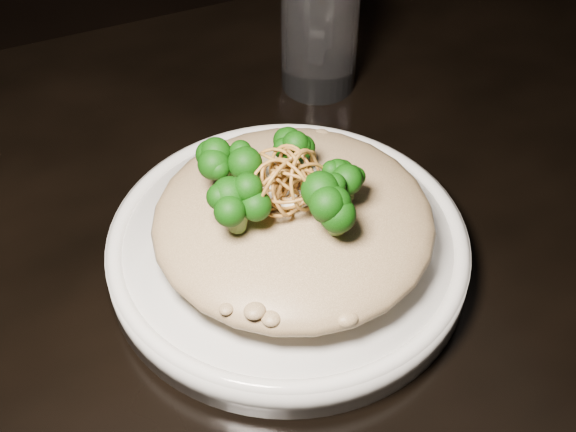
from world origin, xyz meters
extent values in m
cube|color=black|center=(0.00, 0.00, 0.73)|extent=(1.10, 0.80, 0.04)
cylinder|color=black|center=(0.48, 0.33, 0.35)|extent=(0.05, 0.05, 0.71)
cylinder|color=white|center=(-0.06, 0.00, 0.76)|extent=(0.29, 0.29, 0.03)
ellipsoid|color=brown|center=(-0.06, -0.01, 0.80)|extent=(0.22, 0.22, 0.05)
ellipsoid|color=white|center=(-0.06, 0.00, 0.83)|extent=(0.05, 0.05, 0.01)
cylinder|color=silver|center=(0.06, 0.21, 0.82)|extent=(0.08, 0.08, 0.13)
camera|label=1|loc=(-0.23, -0.40, 1.24)|focal=50.00mm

